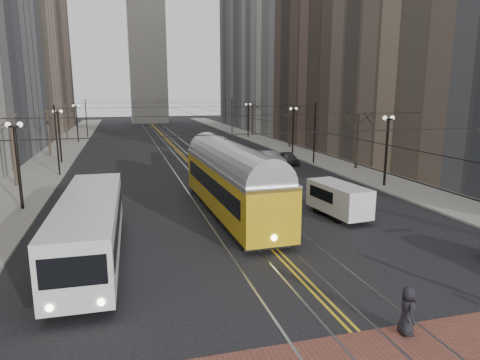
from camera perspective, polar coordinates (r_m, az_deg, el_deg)
ground at (r=16.11m, az=13.27°, el=-17.38°), size 260.00×260.00×0.00m
sidewalk_left at (r=58.32m, az=-23.11°, el=3.16°), size 5.00×140.00×0.15m
sidewalk_right at (r=61.83m, az=5.66°, el=4.47°), size 5.00×140.00×0.15m
streetcar_rails at (r=58.20m, az=-8.30°, el=3.89°), size 4.80×130.00×0.02m
centre_lines at (r=58.20m, az=-8.30°, el=3.89°), size 0.42×130.00×0.01m
building_left_far at (r=100.73m, az=-27.13°, el=17.41°), size 16.00×20.00×40.00m
building_right_mid at (r=67.37m, az=14.51°, el=19.20°), size 16.00×20.00×34.00m
building_right_far at (r=104.23m, az=3.10°, el=18.38°), size 16.00×20.00×40.00m
lamp_posts at (r=41.90m, az=-5.61°, el=4.83°), size 27.60×57.20×5.60m
street_trees at (r=48.28m, az=-6.94°, el=5.69°), size 31.68×53.28×5.60m
trolley_wires at (r=47.78m, az=-6.89°, el=6.81°), size 25.96×120.00×6.60m
transit_bus at (r=20.98m, az=-19.30°, el=-6.29°), size 2.78×12.11×3.01m
streetcar at (r=27.37m, az=-1.19°, el=-0.92°), size 3.21×15.19×3.56m
rear_bus at (r=40.67m, az=-2.64°, el=2.86°), size 3.06×11.83×3.06m
cargo_van at (r=27.49m, az=12.98°, el=-2.72°), size 2.35×4.95×2.11m
sedan_grey at (r=47.18m, az=6.46°, el=2.95°), size 1.77×3.99×1.33m
sedan_silver at (r=45.54m, az=4.02°, el=2.85°), size 2.20×4.98×1.59m
pedestrian_a at (r=15.38m, az=21.39°, el=-15.91°), size 0.70×0.90×1.62m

